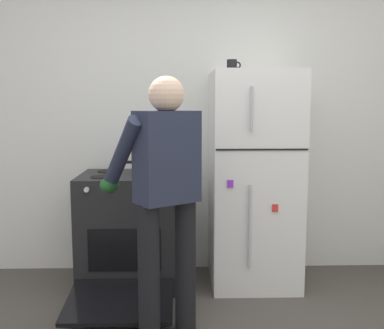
{
  "coord_description": "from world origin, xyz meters",
  "views": [
    {
      "loc": [
        -0.11,
        -1.95,
        1.42
      ],
      "look_at": [
        -0.02,
        1.32,
        1.0
      ],
      "focal_mm": 41.88,
      "sensor_mm": 36.0,
      "label": 1
    }
  ],
  "objects_px": {
    "stove_range": "(129,231)",
    "person_cook": "(164,186)",
    "red_pot": "(148,167)",
    "refrigerator": "(254,179)",
    "coffee_mug": "(232,66)"
  },
  "relations": [
    {
      "from": "person_cook",
      "to": "red_pot",
      "type": "xyz_separation_m",
      "value": [
        -0.16,
        0.83,
        0.0
      ]
    },
    {
      "from": "refrigerator",
      "to": "person_cook",
      "type": "bearing_deg",
      "value": -127.96
    },
    {
      "from": "refrigerator",
      "to": "person_cook",
      "type": "distance_m",
      "value": 1.12
    },
    {
      "from": "stove_range",
      "to": "person_cook",
      "type": "height_order",
      "value": "person_cook"
    },
    {
      "from": "person_cook",
      "to": "refrigerator",
      "type": "bearing_deg",
      "value": 52.04
    },
    {
      "from": "coffee_mug",
      "to": "person_cook",
      "type": "bearing_deg",
      "value": -118.71
    },
    {
      "from": "stove_range",
      "to": "coffee_mug",
      "type": "relative_size",
      "value": 10.79
    },
    {
      "from": "refrigerator",
      "to": "coffee_mug",
      "type": "relative_size",
      "value": 15.13
    },
    {
      "from": "refrigerator",
      "to": "red_pot",
      "type": "height_order",
      "value": "refrigerator"
    },
    {
      "from": "stove_range",
      "to": "person_cook",
      "type": "distance_m",
      "value": 1.06
    },
    {
      "from": "stove_range",
      "to": "red_pot",
      "type": "xyz_separation_m",
      "value": [
        0.16,
        -0.03,
        0.52
      ]
    },
    {
      "from": "refrigerator",
      "to": "coffee_mug",
      "type": "distance_m",
      "value": 0.91
    },
    {
      "from": "stove_range",
      "to": "coffee_mug",
      "type": "xyz_separation_m",
      "value": [
        0.83,
        0.07,
        1.31
      ]
    },
    {
      "from": "red_pot",
      "to": "coffee_mug",
      "type": "relative_size",
      "value": 3.05
    },
    {
      "from": "refrigerator",
      "to": "coffee_mug",
      "type": "bearing_deg",
      "value": 164.17
    }
  ]
}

